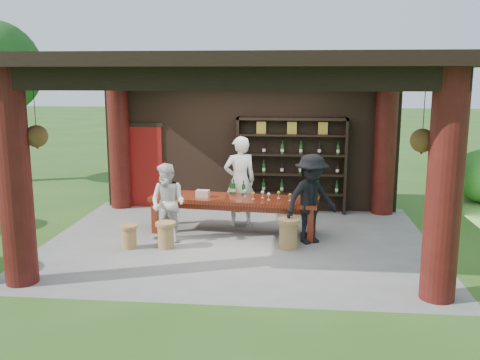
# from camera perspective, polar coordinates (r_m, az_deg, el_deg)

# --- Properties ---
(ground) EXTENTS (90.00, 90.00, 0.00)m
(ground) POSITION_cam_1_polar(r_m,az_deg,el_deg) (10.49, -0.22, -6.60)
(ground) COLOR #2D5119
(ground) RESTS_ON ground
(pavilion) EXTENTS (7.50, 6.00, 3.60)m
(pavilion) POSITION_cam_1_polar(r_m,az_deg,el_deg) (10.47, -0.06, 5.30)
(pavilion) COLOR slate
(pavilion) RESTS_ON ground
(wine_shelf) EXTENTS (2.55, 0.39, 2.24)m
(wine_shelf) POSITION_cam_1_polar(r_m,az_deg,el_deg) (12.56, 5.49, 1.58)
(wine_shelf) COLOR black
(wine_shelf) RESTS_ON ground
(tasting_table) EXTENTS (3.49, 1.24, 0.75)m
(tasting_table) POSITION_cam_1_polar(r_m,az_deg,el_deg) (10.91, -0.64, -2.45)
(tasting_table) COLOR #571A0C
(tasting_table) RESTS_ON ground
(stool_near_left) EXTENTS (0.38, 0.38, 0.50)m
(stool_near_left) POSITION_cam_1_polar(r_m,az_deg,el_deg) (10.15, -7.93, -5.76)
(stool_near_left) COLOR olive
(stool_near_left) RESTS_ON ground
(stool_near_right) EXTENTS (0.43, 0.43, 0.57)m
(stool_near_right) POSITION_cam_1_polar(r_m,az_deg,el_deg) (10.06, 5.19, -5.63)
(stool_near_right) COLOR olive
(stool_near_right) RESTS_ON ground
(stool_far_left) EXTENTS (0.34, 0.34, 0.45)m
(stool_far_left) POSITION_cam_1_polar(r_m,az_deg,el_deg) (10.26, -11.74, -5.86)
(stool_far_left) COLOR olive
(stool_far_left) RESTS_ON ground
(host) EXTENTS (0.82, 0.69, 1.93)m
(host) POSITION_cam_1_polar(r_m,az_deg,el_deg) (11.42, -0.02, -0.13)
(host) COLOR white
(host) RESTS_ON ground
(guest_woman) EXTENTS (0.91, 0.81, 1.54)m
(guest_woman) POSITION_cam_1_polar(r_m,az_deg,el_deg) (10.40, -7.70, -2.45)
(guest_woman) COLOR silver
(guest_woman) RESTS_ON ground
(guest_man) EXTENTS (1.29, 1.16, 1.73)m
(guest_man) POSITION_cam_1_polar(r_m,az_deg,el_deg) (10.30, 7.60, -2.03)
(guest_man) COLOR black
(guest_man) RESTS_ON ground
(table_bottles) EXTENTS (0.35, 0.18, 0.31)m
(table_bottles) POSITION_cam_1_polar(r_m,az_deg,el_deg) (11.13, -0.41, -0.74)
(table_bottles) COLOR #194C1E
(table_bottles) RESTS_ON tasting_table
(table_glasses) EXTENTS (0.99, 0.37, 0.15)m
(table_glasses) POSITION_cam_1_polar(r_m,az_deg,el_deg) (10.75, 2.81, -1.61)
(table_glasses) COLOR silver
(table_glasses) RESTS_ON tasting_table
(napkin_basket) EXTENTS (0.28, 0.21, 0.14)m
(napkin_basket) POSITION_cam_1_polar(r_m,az_deg,el_deg) (10.92, -4.00, -1.45)
(napkin_basket) COLOR #BF6672
(napkin_basket) RESTS_ON tasting_table
(shrubs) EXTENTS (23.32, 7.94, 1.36)m
(shrubs) POSITION_cam_1_polar(r_m,az_deg,el_deg) (10.79, 11.30, -3.23)
(shrubs) COLOR #194C14
(shrubs) RESTS_ON ground
(trees) EXTENTS (20.56, 11.11, 4.80)m
(trees) POSITION_cam_1_polar(r_m,az_deg,el_deg) (11.92, 17.73, 11.44)
(trees) COLOR #3F2819
(trees) RESTS_ON ground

